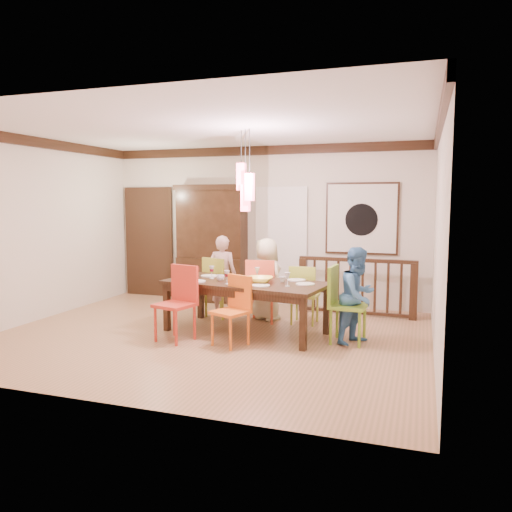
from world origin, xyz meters
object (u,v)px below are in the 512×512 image
(person_end_right, at_px, (358,296))
(person_far_mid, at_px, (266,279))
(balustrade, at_px, (356,286))
(china_hutch, at_px, (212,243))
(person_far_left, at_px, (223,276))
(chair_far_left, at_px, (221,283))
(dining_table, at_px, (246,287))
(chair_end_right, at_px, (348,299))

(person_end_right, bearing_deg, person_far_mid, 88.04)
(balustrade, xyz_separation_m, person_end_right, (0.23, -1.66, 0.15))
(china_hutch, relative_size, person_far_left, 1.64)
(chair_far_left, xyz_separation_m, person_far_mid, (0.77, 0.03, 0.09))
(dining_table, relative_size, chair_far_left, 2.48)
(chair_far_left, height_order, balustrade, chair_far_left)
(person_far_mid, bearing_deg, person_end_right, 177.98)
(dining_table, bearing_deg, chair_far_left, 140.07)
(chair_end_right, bearing_deg, chair_far_left, 71.71)
(dining_table, height_order, china_hutch, china_hutch)
(balustrade, bearing_deg, china_hutch, 175.22)
(dining_table, distance_m, person_far_mid, 0.85)
(dining_table, bearing_deg, balustrade, 58.27)
(person_far_mid, relative_size, person_end_right, 1.01)
(china_hutch, relative_size, balustrade, 1.13)
(person_far_left, bearing_deg, chair_far_left, 92.94)
(chair_end_right, height_order, china_hutch, china_hutch)
(china_hutch, xyz_separation_m, person_far_left, (0.66, -1.07, -0.44))
(china_hutch, bearing_deg, person_far_mid, -37.76)
(chair_far_left, relative_size, balustrade, 0.51)
(chair_end_right, relative_size, balustrade, 0.53)
(chair_end_right, bearing_deg, person_end_right, -77.61)
(chair_far_left, relative_size, chair_end_right, 0.95)
(chair_end_right, relative_size, person_end_right, 0.80)
(dining_table, distance_m, person_far_left, 1.15)
(china_hutch, bearing_deg, balustrade, -7.14)
(dining_table, xyz_separation_m, person_far_mid, (0.05, 0.85, -0.02))
(person_far_left, bearing_deg, balustrade, -165.04)
(chair_far_left, relative_size, person_far_mid, 0.75)
(dining_table, relative_size, person_end_right, 1.88)
(dining_table, xyz_separation_m, person_far_left, (-0.73, 0.89, -0.00))
(chair_far_left, bearing_deg, chair_end_right, 176.88)
(dining_table, relative_size, chair_end_right, 2.36)
(china_hutch, height_order, person_far_mid, china_hutch)
(person_end_right, bearing_deg, balustrade, 35.77)
(person_end_right, bearing_deg, person_far_left, 96.13)
(chair_far_left, relative_size, china_hutch, 0.45)
(chair_far_left, xyz_separation_m, chair_end_right, (2.21, -0.88, 0.03))
(chair_far_left, xyz_separation_m, person_end_right, (2.33, -0.86, 0.08))
(chair_end_right, distance_m, person_far_left, 2.41)
(chair_end_right, xyz_separation_m, person_far_mid, (-1.44, 0.91, 0.06))
(person_far_mid, bearing_deg, chair_far_left, 30.26)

